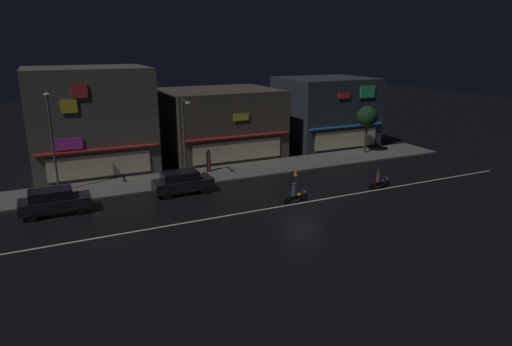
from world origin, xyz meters
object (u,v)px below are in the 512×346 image
Objects in this scene: streetlamp_west at (52,134)px; pedestrian_on_sidewalk at (209,161)px; motorcycle_lead at (295,195)px; parked_car_near_kerb at (182,182)px; motorcycle_following at (379,181)px; streetlamp_mid at (185,132)px; parked_car_trailing at (54,201)px; traffic_cone at (296,172)px.

streetlamp_west is 12.29m from pedestrian_on_sidewalk.
pedestrian_on_sidewalk is at bearing 100.96° from motorcycle_lead.
parked_car_near_kerb reaches higher than motorcycle_following.
streetlamp_mid is 11.00m from parked_car_trailing.
streetlamp_mid reaches higher than pedestrian_on_sidewalk.
streetlamp_west is 9.75m from parked_car_near_kerb.
streetlamp_mid reaches higher than parked_car_near_kerb.
streetlamp_mid is 15.45m from motorcycle_following.
motorcycle_following is (10.11, -9.74, -0.39)m from pedestrian_on_sidewalk.
parked_car_trailing reaches higher than motorcycle_following.
pedestrian_on_sidewalk reaches higher than parked_car_trailing.
traffic_cone is (8.56, -2.78, -3.66)m from streetlamp_mid.
streetlamp_mid reaches higher than motorcycle_following.
parked_car_near_kerb is 9.88m from traffic_cone.
streetlamp_west is 1.72× the size of parked_car_trailing.
pedestrian_on_sidewalk is 13.09m from parked_car_trailing.
parked_car_trailing is 2.26× the size of motorcycle_following.
motorcycle_lead is (6.36, -5.50, -0.24)m from parked_car_near_kerb.
streetlamp_west is 1.16× the size of streetlamp_mid.
motorcycle_following is at bearing -4.81° from motorcycle_lead.
parked_car_trailing is (-9.92, -3.64, -3.07)m from streetlamp_mid.
motorcycle_following is (12.38, -8.63, -3.31)m from streetlamp_mid.
streetlamp_mid is at bearing 162.01° from traffic_cone.
motorcycle_following is (13.68, -5.48, -0.24)m from parked_car_near_kerb.
motorcycle_lead is 7.32m from motorcycle_following.
streetlamp_mid reaches higher than motorcycle_lead.
parked_car_near_kerb is 7.82× the size of traffic_cone.
parked_car_near_kerb is at bearing 159.01° from motorcycle_following.
streetlamp_west is 5.63m from parked_car_trailing.
motorcycle_lead is (14.57, -9.31, -3.84)m from streetlamp_west.
motorcycle_following is (22.31, -4.99, -0.24)m from parked_car_trailing.
streetlamp_west is 3.88× the size of pedestrian_on_sidewalk.
streetlamp_mid reaches higher than parked_car_trailing.
streetlamp_mid is at bearing 20.13° from parked_car_trailing.
parked_car_trailing is at bearing 3.24° from parked_car_near_kerb.
streetlamp_west is 1.72× the size of parked_car_near_kerb.
streetlamp_mid is 4.58m from parked_car_near_kerb.
parked_car_trailing reaches higher than motorcycle_lead.
traffic_cone is (-3.83, 5.85, -0.36)m from motorcycle_following.
traffic_cone is at bearing -10.80° from streetlamp_west.
parked_car_near_kerb is at bearing -24.92° from streetlamp_west.
motorcycle_lead is at bearing 139.15° from parked_car_near_kerb.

